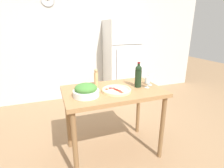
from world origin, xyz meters
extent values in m
plane|color=#9E7A56|center=(0.00, 0.00, 0.00)|extent=(14.00, 14.00, 0.00)
cube|color=silver|center=(0.00, 2.20, 1.30)|extent=(6.40, 0.06, 2.60)
torus|color=#A8ADB2|center=(-0.60, 2.16, 2.17)|extent=(0.27, 0.02, 0.27)
cylinder|color=silver|center=(-0.60, 2.16, 2.17)|extent=(0.23, 0.01, 0.23)
cube|color=black|center=(-0.60, 2.16, 2.17)|extent=(0.08, 0.01, 0.01)
cube|color=white|center=(0.90, 1.83, 0.90)|extent=(0.72, 0.65, 1.80)
cube|color=black|center=(0.90, 1.50, 1.29)|extent=(0.71, 0.01, 0.01)
cylinder|color=#B2B2B7|center=(0.64, 1.49, 0.81)|extent=(0.02, 0.02, 0.81)
cube|color=#A87A4C|center=(0.00, 0.00, 0.89)|extent=(1.21, 0.75, 0.05)
cylinder|color=olive|center=(-0.55, -0.31, 0.44)|extent=(0.06, 0.06, 0.87)
cylinder|color=olive|center=(0.55, -0.31, 0.44)|extent=(0.06, 0.06, 0.87)
cylinder|color=olive|center=(-0.55, 0.31, 0.44)|extent=(0.06, 0.06, 0.87)
cylinder|color=olive|center=(0.55, 0.31, 0.44)|extent=(0.06, 0.06, 0.87)
cylinder|color=black|center=(0.33, -0.02, 1.03)|extent=(0.08, 0.08, 0.22)
sphere|color=black|center=(0.33, -0.02, 1.16)|extent=(0.08, 0.08, 0.08)
cylinder|color=black|center=(0.33, -0.02, 1.19)|extent=(0.03, 0.03, 0.07)
cylinder|color=maroon|center=(0.33, -0.02, 1.24)|extent=(0.04, 0.04, 0.02)
cylinder|color=silver|center=(0.43, -0.08, 0.92)|extent=(0.06, 0.06, 0.00)
cylinder|color=silver|center=(0.43, -0.08, 0.95)|extent=(0.01, 0.01, 0.06)
cylinder|color=white|center=(0.43, -0.08, 1.02)|extent=(0.07, 0.07, 0.08)
cylinder|color=maroon|center=(0.43, -0.08, 0.99)|extent=(0.06, 0.06, 0.02)
cylinder|color=silver|center=(0.52, -0.01, 0.92)|extent=(0.06, 0.06, 0.00)
cylinder|color=silver|center=(0.52, -0.01, 0.95)|extent=(0.01, 0.01, 0.06)
cylinder|color=white|center=(0.52, -0.01, 1.02)|extent=(0.07, 0.07, 0.08)
cylinder|color=maroon|center=(0.52, -0.01, 0.99)|extent=(0.06, 0.06, 0.01)
cylinder|color=tan|center=(-0.15, 0.24, 1.01)|extent=(0.06, 0.06, 0.17)
sphere|color=tan|center=(-0.15, 0.24, 1.11)|extent=(0.05, 0.05, 0.05)
cylinder|color=white|center=(-0.36, -0.10, 0.95)|extent=(0.29, 0.29, 0.07)
ellipsoid|color=#478438|center=(-0.36, -0.10, 1.01)|extent=(0.25, 0.25, 0.10)
cylinder|color=beige|center=(0.02, -0.08, 0.93)|extent=(0.35, 0.35, 0.02)
torus|color=beige|center=(0.02, -0.08, 0.94)|extent=(0.35, 0.35, 0.02)
cylinder|color=red|center=(-0.04, 0.00, 0.94)|extent=(0.05, 0.05, 0.01)
cylinder|color=red|center=(0.03, -0.16, 0.94)|extent=(0.04, 0.04, 0.01)
cylinder|color=red|center=(0.04, -0.20, 0.94)|extent=(0.03, 0.03, 0.01)
cylinder|color=red|center=(0.03, -0.13, 0.94)|extent=(0.04, 0.04, 0.01)
cylinder|color=red|center=(0.01, -0.06, 0.94)|extent=(0.04, 0.04, 0.01)
cylinder|color=red|center=(-0.09, -0.02, 0.94)|extent=(0.04, 0.04, 0.01)
cylinder|color=red|center=(0.02, -0.08, 0.94)|extent=(0.04, 0.04, 0.01)
cylinder|color=red|center=(0.02, -0.11, 0.94)|extent=(0.04, 0.04, 0.01)
cylinder|color=red|center=(0.00, -0.02, 0.94)|extent=(0.04, 0.04, 0.01)
camera|label=1|loc=(-0.71, -1.90, 1.66)|focal=28.00mm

